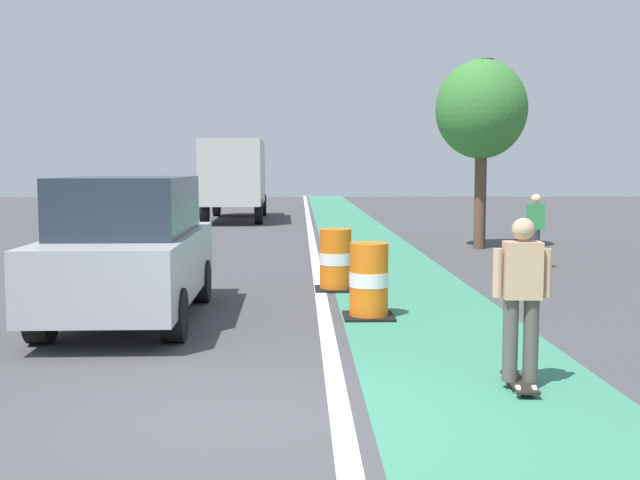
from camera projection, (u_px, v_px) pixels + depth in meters
name	position (u px, v px, depth m)	size (l,w,h in m)	color
ground_plane	(237.00, 419.00, 6.69)	(100.00, 100.00, 0.00)	#424244
bike_lane_strip	(376.00, 257.00, 18.69)	(2.50, 80.00, 0.01)	#387F60
lane_divider_stripe	(315.00, 257.00, 18.66)	(0.20, 80.00, 0.01)	silver
skateboarder_on_lane	(522.00, 297.00, 7.51)	(0.57, 0.81, 1.69)	black
parked_suv_nearest	(130.00, 248.00, 10.92)	(1.96, 4.62, 2.04)	#9EA0A5
traffic_barrel_front	(369.00, 281.00, 11.13)	(0.73, 0.73, 1.09)	orange
traffic_barrel_mid	(336.00, 260.00, 13.64)	(0.73, 0.73, 1.09)	orange
delivery_truck_down_block	(235.00, 175.00, 31.55)	(2.46, 7.64, 3.23)	beige
traffic_light_corner	(485.00, 118.00, 21.00)	(0.41, 0.32, 5.10)	#2D2D2D
pedestrian_crossing	(535.00, 229.00, 16.37)	(0.34, 0.20, 1.61)	#33333D
street_tree_sidewalk	(481.00, 110.00, 20.28)	(2.40, 2.40, 5.00)	brown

